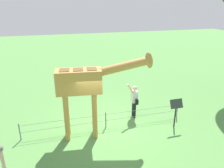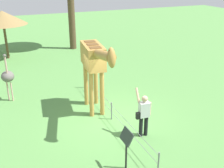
{
  "view_description": "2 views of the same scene",
  "coord_description": "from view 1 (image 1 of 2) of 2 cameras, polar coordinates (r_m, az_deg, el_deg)",
  "views": [
    {
      "loc": [
        -1.94,
        -7.95,
        5.19
      ],
      "look_at": [
        0.53,
        0.96,
        1.66
      ],
      "focal_mm": 34.79,
      "sensor_mm": 36.0,
      "label": 1
    },
    {
      "loc": [
        8.98,
        -3.72,
        5.56
      ],
      "look_at": [
        0.14,
        0.03,
        1.59
      ],
      "focal_mm": 44.31,
      "sensor_mm": 36.0,
      "label": 2
    }
  ],
  "objects": [
    {
      "name": "ground_plane",
      "position": [
        9.69,
        -1.53,
        -11.51
      ],
      "size": [
        60.0,
        60.0,
        0.0
      ],
      "primitive_type": "plane",
      "color": "#568E47"
    },
    {
      "name": "giraffe",
      "position": [
        8.26,
        -6.56,
        -0.02
      ],
      "size": [
        3.77,
        0.92,
        3.44
      ],
      "color": "#BC8942",
      "rests_on": "ground_plane"
    },
    {
      "name": "visitor",
      "position": [
        10.22,
        5.86,
        -4.04
      ],
      "size": [
        0.57,
        0.59,
        1.77
      ],
      "color": "black",
      "rests_on": "ground_plane"
    },
    {
      "name": "info_sign",
      "position": [
        9.71,
        16.47,
        -5.95
      ],
      "size": [
        0.56,
        0.21,
        1.32
      ],
      "color": "black",
      "rests_on": "ground_plane"
    },
    {
      "name": "wire_fence",
      "position": [
        9.54,
        -1.66,
        -9.23
      ],
      "size": [
        7.05,
        0.05,
        0.75
      ],
      "color": "slate",
      "rests_on": "ground_plane"
    }
  ]
}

